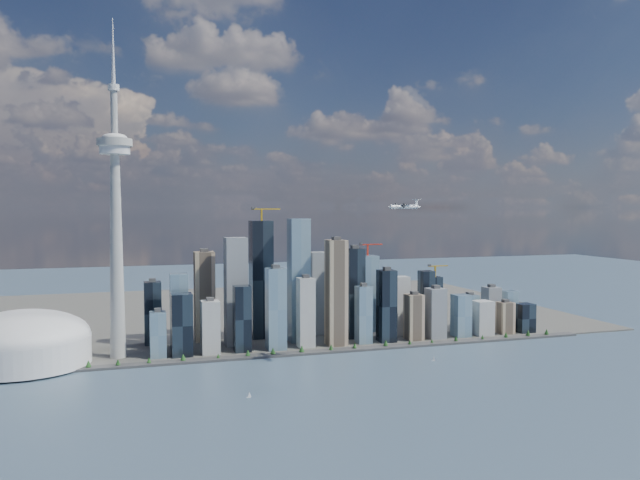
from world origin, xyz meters
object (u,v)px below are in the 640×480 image
object	(u,v)px
needle_tower	(116,216)
sailboat_east	(434,359)
dome_stadium	(24,342)
airplane	(404,206)
sailboat_west	(249,396)

from	to	relation	value
needle_tower	sailboat_east	xyz separation A→B (m)	(490.27, -168.32, -232.90)
dome_stadium	airplane	distance (m)	630.55
sailboat_west	sailboat_east	world-z (taller)	sailboat_east
sailboat_east	sailboat_west	bearing A→B (deg)	-138.68
sailboat_west	sailboat_east	bearing A→B (deg)	19.69
dome_stadium	airplane	xyz separation A→B (m)	(564.69, -183.58, 212.17)
needle_tower	airplane	bearing A→B (deg)	-24.50
dome_stadium	sailboat_west	world-z (taller)	dome_stadium
needle_tower	airplane	xyz separation A→B (m)	(424.69, -193.58, 15.77)
sailboat_west	dome_stadium	bearing A→B (deg)	141.57
sailboat_west	airplane	bearing A→B (deg)	18.81
dome_stadium	sailboat_west	size ratio (longest dim) A/B	23.02
needle_tower	sailboat_east	distance (m)	568.28
airplane	dome_stadium	bearing A→B (deg)	151.99
dome_stadium	needle_tower	bearing A→B (deg)	4.09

